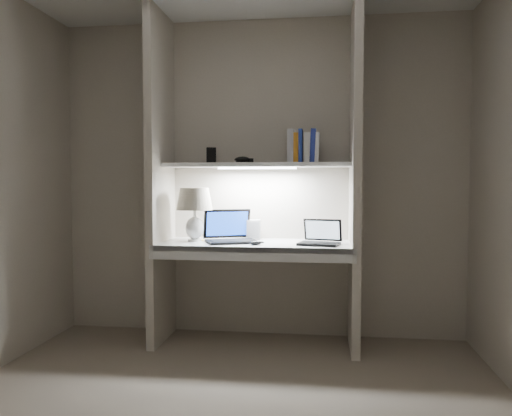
% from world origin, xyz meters
% --- Properties ---
extents(back_wall, '(3.20, 0.01, 2.50)m').
position_xyz_m(back_wall, '(0.00, 1.50, 1.25)').
color(back_wall, beige).
rests_on(back_wall, floor).
extents(alcove_panel_left, '(0.06, 0.55, 2.50)m').
position_xyz_m(alcove_panel_left, '(-0.73, 1.23, 1.25)').
color(alcove_panel_left, beige).
rests_on(alcove_panel_left, floor).
extents(alcove_panel_right, '(0.06, 0.55, 2.50)m').
position_xyz_m(alcove_panel_right, '(0.73, 1.23, 1.25)').
color(alcove_panel_right, beige).
rests_on(alcove_panel_right, floor).
extents(desk, '(1.40, 0.55, 0.04)m').
position_xyz_m(desk, '(0.00, 1.23, 0.75)').
color(desk, white).
rests_on(desk, alcove_panel_left).
extents(desk_apron, '(1.46, 0.03, 0.10)m').
position_xyz_m(desk_apron, '(0.00, 0.96, 0.72)').
color(desk_apron, silver).
rests_on(desk_apron, desk).
extents(shelf, '(1.40, 0.36, 0.03)m').
position_xyz_m(shelf, '(0.00, 1.32, 1.35)').
color(shelf, silver).
rests_on(shelf, back_wall).
extents(strip_light, '(0.60, 0.04, 0.02)m').
position_xyz_m(strip_light, '(0.00, 1.32, 1.33)').
color(strip_light, white).
rests_on(strip_light, shelf).
extents(table_lamp, '(0.28, 0.28, 0.41)m').
position_xyz_m(table_lamp, '(-0.47, 1.23, 1.04)').
color(table_lamp, white).
rests_on(table_lamp, desk).
extents(laptop_main, '(0.46, 0.43, 0.24)m').
position_xyz_m(laptop_main, '(-0.20, 1.23, 0.82)').
color(laptop_main, black).
rests_on(laptop_main, desk).
extents(laptop_netbook, '(0.33, 0.30, 0.18)m').
position_xyz_m(laptop_netbook, '(0.48, 1.17, 0.81)').
color(laptop_netbook, black).
rests_on(laptop_netbook, desk).
extents(speaker, '(0.12, 0.09, 0.15)m').
position_xyz_m(speaker, '(-0.04, 1.41, 0.85)').
color(speaker, silver).
rests_on(speaker, desk).
extents(mouse, '(0.10, 0.08, 0.03)m').
position_xyz_m(mouse, '(0.02, 1.07, 0.79)').
color(mouse, black).
rests_on(mouse, desk).
extents(cable_coil, '(0.11, 0.11, 0.01)m').
position_xyz_m(cable_coil, '(0.03, 1.19, 0.78)').
color(cable_coil, black).
rests_on(cable_coil, desk).
extents(sticky_note, '(0.08, 0.08, 0.00)m').
position_xyz_m(sticky_note, '(-0.45, 1.31, 0.77)').
color(sticky_note, gold).
rests_on(sticky_note, desk).
extents(book_row, '(0.24, 0.17, 0.25)m').
position_xyz_m(book_row, '(0.35, 1.34, 1.48)').
color(book_row, white).
rests_on(book_row, shelf).
extents(shelf_box, '(0.08, 0.07, 0.13)m').
position_xyz_m(shelf_box, '(-0.37, 1.39, 1.43)').
color(shelf_box, black).
rests_on(shelf_box, shelf).
extents(shelf_gadget, '(0.14, 0.10, 0.05)m').
position_xyz_m(shelf_gadget, '(-0.13, 1.41, 1.39)').
color(shelf_gadget, black).
rests_on(shelf_gadget, shelf).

